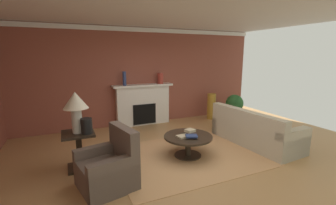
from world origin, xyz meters
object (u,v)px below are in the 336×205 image
(table_lamp, at_px, (76,104))
(vase_mantel_left, at_px, (124,79))
(sofa, at_px, (254,132))
(coffee_table, at_px, (188,141))
(vase_on_side_table, at_px, (87,126))
(potted_plant, at_px, (234,105))
(vase_mantel_right, at_px, (160,78))
(vase_tall_corner, at_px, (211,106))
(fireplace, at_px, (143,106))
(side_table, at_px, (79,148))
(armchair_near_window, at_px, (109,168))

(table_lamp, bearing_deg, vase_mantel_left, 56.92)
(sofa, xyz_separation_m, coffee_table, (-1.77, 0.03, 0.04))
(vase_on_side_table, height_order, potted_plant, vase_on_side_table)
(vase_mantel_right, relative_size, potted_plant, 0.38)
(vase_tall_corner, bearing_deg, fireplace, 172.45)
(side_table, distance_m, vase_mantel_right, 3.45)
(coffee_table, bearing_deg, vase_on_side_table, 173.19)
(sofa, distance_m, side_table, 3.88)
(table_lamp, distance_m, potted_plant, 5.09)
(table_lamp, distance_m, vase_mantel_left, 2.58)
(vase_on_side_table, relative_size, vase_mantel_left, 0.70)
(potted_plant, bearing_deg, table_lamp, -162.85)
(fireplace, relative_size, potted_plant, 2.16)
(fireplace, distance_m, sofa, 3.23)
(fireplace, bearing_deg, potted_plant, -14.12)
(fireplace, relative_size, vase_on_side_table, 6.42)
(fireplace, height_order, table_lamp, table_lamp)
(coffee_table, distance_m, vase_mantel_left, 2.82)
(vase_tall_corner, relative_size, vase_mantel_right, 2.64)
(armchair_near_window, relative_size, vase_on_side_table, 3.40)
(vase_mantel_right, bearing_deg, vase_mantel_left, 180.00)
(vase_tall_corner, bearing_deg, potted_plant, -35.00)
(sofa, height_order, side_table, sofa)
(vase_tall_corner, bearing_deg, armchair_near_window, -144.34)
(fireplace, xyz_separation_m, sofa, (1.91, -2.59, -0.28))
(armchair_near_window, height_order, vase_mantel_right, vase_mantel_right)
(sofa, distance_m, table_lamp, 3.99)
(vase_tall_corner, xyz_separation_m, vase_mantel_right, (-1.71, 0.25, 0.97))
(coffee_table, distance_m, vase_on_side_table, 2.02)
(sofa, bearing_deg, vase_tall_corner, 81.20)
(armchair_near_window, relative_size, table_lamp, 1.27)
(coffee_table, distance_m, side_table, 2.13)
(armchair_near_window, distance_m, vase_tall_corner, 4.71)
(armchair_near_window, bearing_deg, vase_mantel_right, 54.77)
(vase_mantel_right, bearing_deg, fireplace, 174.85)
(table_lamp, height_order, vase_on_side_table, table_lamp)
(vase_mantel_left, bearing_deg, table_lamp, -123.08)
(coffee_table, relative_size, vase_on_side_table, 3.57)
(table_lamp, bearing_deg, vase_on_side_table, -38.66)
(coffee_table, bearing_deg, vase_mantel_left, 105.41)
(fireplace, distance_m, coffee_table, 2.57)
(vase_tall_corner, bearing_deg, sofa, -98.80)
(vase_tall_corner, height_order, vase_mantel_right, vase_mantel_right)
(vase_on_side_table, height_order, vase_mantel_left, vase_mantel_left)
(vase_on_side_table, xyz_separation_m, potted_plant, (4.67, 1.61, -0.35))
(vase_on_side_table, xyz_separation_m, vase_mantel_right, (2.35, 2.28, 0.55))
(potted_plant, bearing_deg, sofa, -117.05)
(vase_mantel_right, bearing_deg, sofa, -61.87)
(fireplace, xyz_separation_m, vase_on_side_table, (-1.80, -2.33, 0.26))
(fireplace, distance_m, potted_plant, 2.95)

